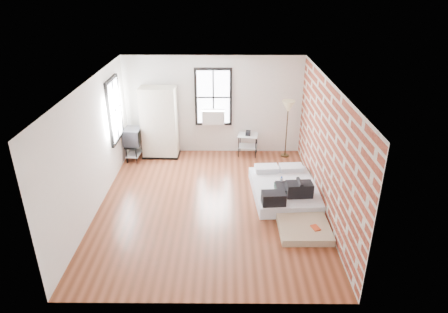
{
  "coord_description": "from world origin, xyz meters",
  "views": [
    {
      "loc": [
        0.37,
        -7.8,
        4.83
      ],
      "look_at": [
        0.31,
        0.3,
        1.06
      ],
      "focal_mm": 32.0,
      "sensor_mm": 36.0,
      "label": 1
    }
  ],
  "objects_px": {
    "mattress_main": "(285,189)",
    "wardrobe": "(159,123)",
    "side_table": "(248,139)",
    "tv_stand": "(133,138)",
    "floor_lamp": "(288,109)",
    "mattress_bare": "(298,210)"
  },
  "relations": [
    {
      "from": "wardrobe",
      "to": "tv_stand",
      "type": "bearing_deg",
      "value": -158.89
    },
    {
      "from": "mattress_main",
      "to": "tv_stand",
      "type": "height_order",
      "value": "tv_stand"
    },
    {
      "from": "floor_lamp",
      "to": "tv_stand",
      "type": "relative_size",
      "value": 1.78
    },
    {
      "from": "mattress_main",
      "to": "floor_lamp",
      "type": "height_order",
      "value": "floor_lamp"
    },
    {
      "from": "mattress_main",
      "to": "wardrobe",
      "type": "xyz_separation_m",
      "value": [
        -3.25,
        2.26,
        0.83
      ]
    },
    {
      "from": "mattress_bare",
      "to": "side_table",
      "type": "relative_size",
      "value": 2.68
    },
    {
      "from": "side_table",
      "to": "wardrobe",
      "type": "bearing_deg",
      "value": -178.38
    },
    {
      "from": "mattress_main",
      "to": "wardrobe",
      "type": "relative_size",
      "value": 1.04
    },
    {
      "from": "side_table",
      "to": "tv_stand",
      "type": "height_order",
      "value": "tv_stand"
    },
    {
      "from": "mattress_main",
      "to": "wardrobe",
      "type": "height_order",
      "value": "wardrobe"
    },
    {
      "from": "side_table",
      "to": "floor_lamp",
      "type": "bearing_deg",
      "value": -3.72
    },
    {
      "from": "floor_lamp",
      "to": "tv_stand",
      "type": "distance_m",
      "value": 4.34
    },
    {
      "from": "wardrobe",
      "to": "floor_lamp",
      "type": "height_order",
      "value": "wardrobe"
    },
    {
      "from": "side_table",
      "to": "tv_stand",
      "type": "relative_size",
      "value": 0.79
    },
    {
      "from": "tv_stand",
      "to": "side_table",
      "type": "bearing_deg",
      "value": 11.16
    },
    {
      "from": "mattress_bare",
      "to": "tv_stand",
      "type": "bearing_deg",
      "value": 145.13
    },
    {
      "from": "side_table",
      "to": "tv_stand",
      "type": "bearing_deg",
      "value": -174.27
    },
    {
      "from": "mattress_bare",
      "to": "floor_lamp",
      "type": "relative_size",
      "value": 1.19
    },
    {
      "from": "wardrobe",
      "to": "mattress_bare",
      "type": "bearing_deg",
      "value": -40.09
    },
    {
      "from": "wardrobe",
      "to": "floor_lamp",
      "type": "bearing_deg",
      "value": 1.74
    },
    {
      "from": "floor_lamp",
      "to": "tv_stand",
      "type": "xyz_separation_m",
      "value": [
        -4.27,
        -0.25,
        -0.75
      ]
    },
    {
      "from": "tv_stand",
      "to": "floor_lamp",
      "type": "bearing_deg",
      "value": 8.79
    }
  ]
}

